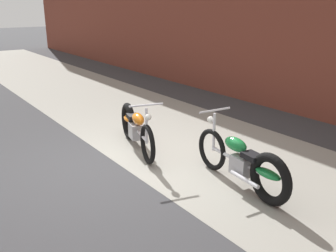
{
  "coord_description": "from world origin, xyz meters",
  "views": [
    {
      "loc": [
        5.07,
        -2.73,
        2.59
      ],
      "look_at": [
        0.55,
        0.56,
        0.75
      ],
      "focal_mm": 39.96,
      "sensor_mm": 36.0,
      "label": 1
    }
  ],
  "objects": [
    {
      "name": "motorcycle_orange",
      "position": [
        -0.65,
        0.67,
        0.4
      ],
      "size": [
        1.96,
        0.79,
        1.03
      ],
      "rotation": [
        0.0,
        0.0,
        -0.28
      ],
      "color": "black",
      "rests_on": "ground"
    },
    {
      "name": "ground_plane",
      "position": [
        0.0,
        0.0,
        0.0
      ],
      "size": [
        80.0,
        80.0,
        0.0
      ],
      "primitive_type": "plane",
      "color": "#38383A"
    },
    {
      "name": "sidewalk_slab",
      "position": [
        0.0,
        1.75,
        0.0
      ],
      "size": [
        36.0,
        3.5,
        0.01
      ],
      "primitive_type": "cube",
      "color": "gray",
      "rests_on": "ground"
    },
    {
      "name": "motorcycle_green",
      "position": [
        1.74,
        1.06,
        0.4
      ],
      "size": [
        2.0,
        0.6,
        1.03
      ],
      "rotation": [
        0.0,
        0.0,
        3.04
      ],
      "color": "black",
      "rests_on": "ground"
    }
  ]
}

